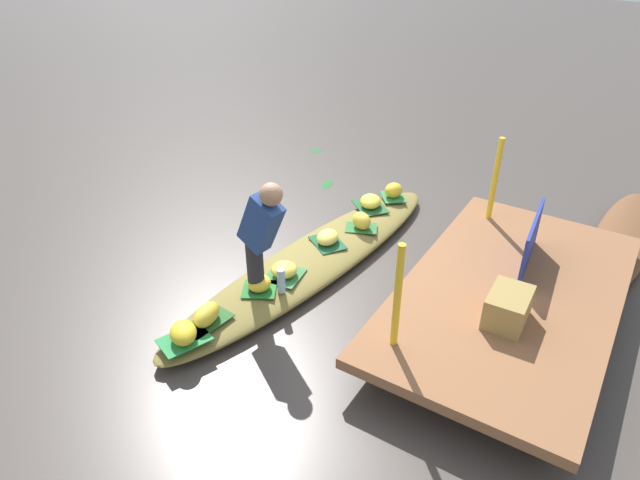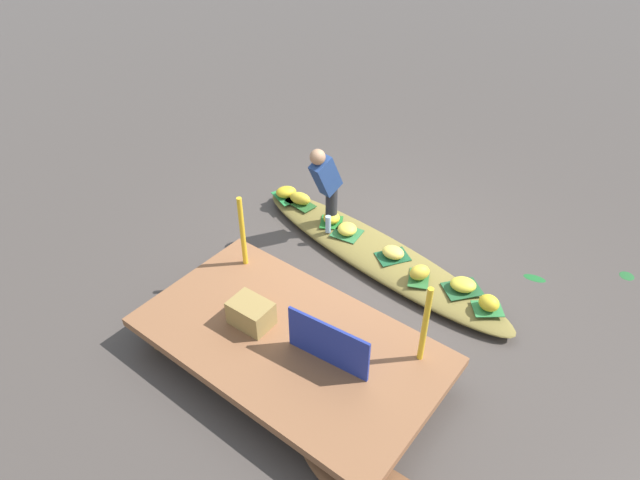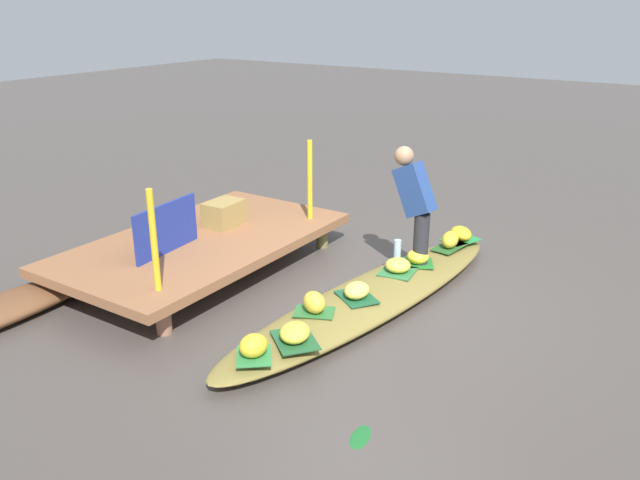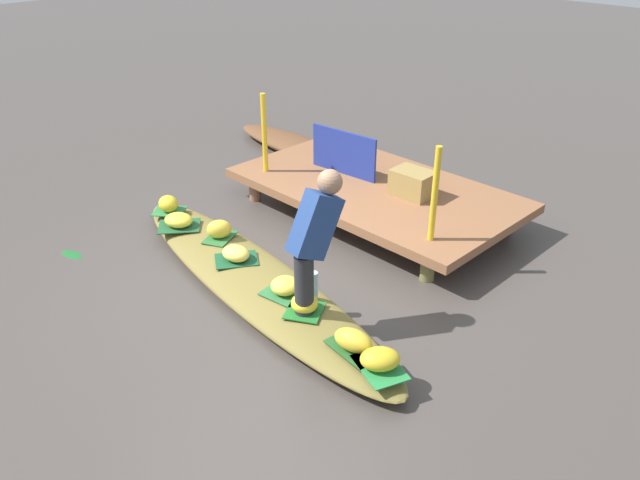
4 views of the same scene
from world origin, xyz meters
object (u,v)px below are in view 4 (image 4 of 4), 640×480
at_px(banana_bunch_2, 353,340).
at_px(market_banner, 344,153).
at_px(banana_bunch_6, 236,253).
at_px(banana_bunch_0, 179,220).
at_px(vendor_person, 314,236).
at_px(banana_bunch_3, 285,286).
at_px(produce_crate, 413,183).
at_px(banana_bunch_5, 304,303).
at_px(banana_bunch_7, 380,359).
at_px(vendor_boat, 252,280).
at_px(moored_boat, 300,147).
at_px(banana_bunch_4, 168,204).
at_px(banana_bunch_1, 219,229).
at_px(water_bottle, 314,285).

bearing_deg(banana_bunch_2, market_banner, 134.59).
bearing_deg(banana_bunch_6, banana_bunch_0, 179.46).
distance_m(banana_bunch_0, vendor_person, 2.16).
distance_m(banana_bunch_3, produce_crate, 2.13).
height_order(banana_bunch_5, banana_bunch_7, banana_bunch_7).
xyz_separation_m(vendor_boat, banana_bunch_2, (1.44, -0.19, 0.18)).
xyz_separation_m(moored_boat, banana_bunch_2, (3.67, -2.92, 0.18)).
xyz_separation_m(moored_boat, banana_bunch_3, (2.72, -2.75, 0.16)).
bearing_deg(moored_boat, banana_bunch_7, -35.11).
relative_size(banana_bunch_2, produce_crate, 0.72).
relative_size(banana_bunch_0, banana_bunch_4, 1.29).
bearing_deg(banana_bunch_6, market_banner, 103.06).
xyz_separation_m(banana_bunch_1, market_banner, (0.01, 1.81, 0.33)).
height_order(moored_boat, banana_bunch_4, banana_bunch_4).
xyz_separation_m(banana_bunch_1, banana_bunch_4, (-0.88, -0.03, -0.00)).
bearing_deg(market_banner, banana_bunch_7, -47.26).
bearing_deg(vendor_boat, banana_bunch_6, -177.39).
bearing_deg(banana_bunch_5, water_bottle, 114.74).
relative_size(banana_bunch_0, banana_bunch_3, 1.18).
bearing_deg(produce_crate, banana_bunch_3, -83.12).
distance_m(banana_bunch_4, banana_bunch_5, 2.43).
distance_m(vendor_boat, water_bottle, 0.75).
xyz_separation_m(banana_bunch_4, banana_bunch_6, (1.35, -0.13, -0.02)).
xyz_separation_m(vendor_person, market_banner, (-1.55, 2.01, -0.26)).
distance_m(moored_boat, banana_bunch_2, 4.69).
bearing_deg(banana_bunch_6, banana_bunch_4, 174.39).
relative_size(banana_bunch_3, market_banner, 0.29).
bearing_deg(moored_boat, water_bottle, -40.22).
height_order(banana_bunch_7, produce_crate, produce_crate).
xyz_separation_m(banana_bunch_0, banana_bunch_5, (2.04, -0.13, 0.00)).
relative_size(moored_boat, banana_bunch_5, 11.18).
height_order(vendor_boat, banana_bunch_7, banana_bunch_7).
xyz_separation_m(banana_bunch_3, produce_crate, (-0.25, 2.10, 0.24)).
relative_size(banana_bunch_2, water_bottle, 1.26).
bearing_deg(banana_bunch_0, moored_boat, 110.37).
relative_size(banana_bunch_5, banana_bunch_7, 0.77).
height_order(banana_bunch_1, produce_crate, produce_crate).
height_order(banana_bunch_3, banana_bunch_6, same).
bearing_deg(banana_bunch_5, banana_bunch_0, 176.46).
height_order(banana_bunch_2, banana_bunch_3, banana_bunch_2).
bearing_deg(banana_bunch_2, vendor_person, 163.65).
bearing_deg(banana_bunch_5, produce_crate, 104.68).
bearing_deg(market_banner, banana_bunch_3, -64.30).
xyz_separation_m(banana_bunch_3, market_banner, (-1.21, 2.02, 0.36)).
xyz_separation_m(banana_bunch_7, produce_crate, (-1.48, 2.28, 0.23)).
xyz_separation_m(banana_bunch_0, banana_bunch_2, (2.67, -0.22, 0.02)).
relative_size(moored_boat, banana_bunch_6, 8.99).
bearing_deg(banana_bunch_6, banana_bunch_2, -7.06).
relative_size(vendor_boat, market_banner, 4.50).
bearing_deg(banana_bunch_4, vendor_person, -3.89).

